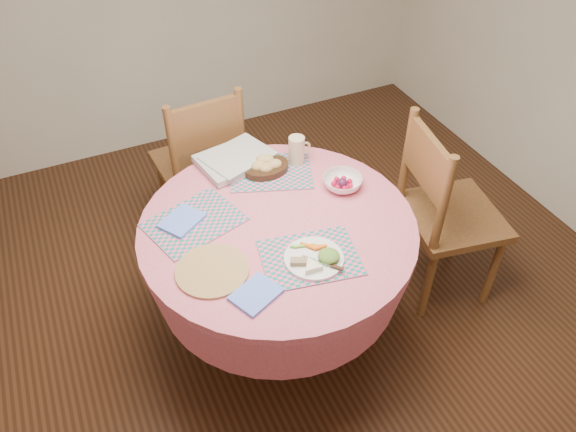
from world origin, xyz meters
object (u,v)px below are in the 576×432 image
dinner_plate (316,257)px  latte_mug (297,150)px  chair_back (202,161)px  fruit_bowl (342,183)px  chair_right (444,211)px  bread_bowl (266,166)px  wicker_trivet (212,271)px  dining_table (278,255)px

dinner_plate → latte_mug: 0.69m
chair_back → dinner_plate: size_ratio=4.10×
latte_mug → dinner_plate: bearing=-108.8°
latte_mug → fruit_bowl: size_ratio=0.76×
chair_right → bread_bowl: bearing=71.3°
dinner_plate → fruit_bowl: same height
fruit_bowl → wicker_trivet: bearing=-160.9°
bread_bowl → chair_back: bearing=109.9°
dining_table → bread_bowl: size_ratio=5.39×
chair_right → bread_bowl: chair_right is taller
chair_right → fruit_bowl: chair_right is taller
dinner_plate → fruit_bowl: 0.50m
chair_right → wicker_trivet: chair_right is taller
latte_mug → chair_back: bearing=125.2°
wicker_trivet → dinner_plate: bearing=-16.9°
bread_bowl → dining_table: bearing=-105.5°
dining_table → chair_right: 0.90m
wicker_trivet → bread_bowl: bread_bowl is taller
chair_right → dinner_plate: 0.90m
dinner_plate → bread_bowl: size_ratio=1.07×
dining_table → chair_back: chair_back is taller
fruit_bowl → chair_right: bearing=-18.3°
dinner_plate → chair_back: bearing=96.6°
chair_back → wicker_trivet: size_ratio=3.38×
dining_table → chair_back: 0.89m
chair_back → fruit_bowl: size_ratio=5.45×
dinner_plate → latte_mug: size_ratio=1.75×
latte_mug → bread_bowl: bearing=-178.2°
wicker_trivet → bread_bowl: (0.46, 0.52, 0.03)m
chair_back → fruit_bowl: 0.94m
dining_table → latte_mug: bearing=54.1°
dinner_plate → latte_mug: (0.22, 0.65, 0.05)m
chair_right → chair_back: 1.36m
chair_back → bread_bowl: bearing=106.3°
chair_back → fruit_bowl: (0.47, -0.78, 0.25)m
dinner_plate → bread_bowl: 0.65m
chair_back → bread_bowl: chair_back is taller
bread_bowl → fruit_bowl: 0.39m
dinner_plate → wicker_trivet: bearing=163.1°
dining_table → dinner_plate: bearing=-79.0°
chair_back → bread_bowl: (0.19, -0.51, 0.26)m
dinner_plate → chair_right: bearing=14.0°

